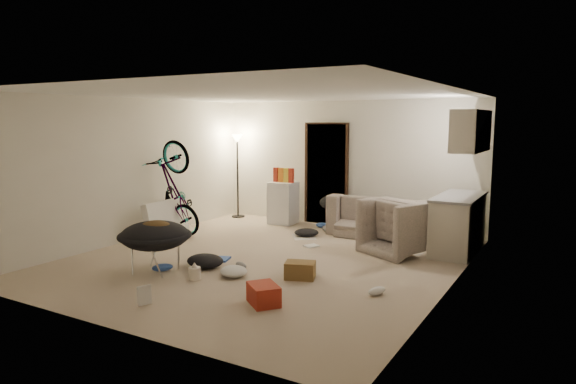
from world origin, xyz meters
The scene contains 39 objects.
floor centered at (0.00, 0.00, -0.01)m, with size 5.50×6.00×0.02m, color #BAA68F.
ceiling centered at (0.00, 0.00, 2.51)m, with size 5.50×6.00×0.02m, color white.
wall_back centered at (0.00, 3.01, 1.25)m, with size 5.50×0.02×2.50m, color silver.
wall_front centered at (0.00, -3.01, 1.25)m, with size 5.50×0.02×2.50m, color silver.
wall_left centered at (-2.76, 0.00, 1.25)m, with size 0.02×6.00×2.50m, color silver.
wall_right centered at (2.76, 0.00, 1.25)m, with size 0.02×6.00×2.50m, color silver.
doorway centered at (-0.40, 2.97, 1.02)m, with size 0.85×0.10×2.04m, color black.
door_trim centered at (-0.40, 2.94, 1.02)m, with size 0.97×0.04×2.10m, color black.
floor_lamp centered at (-2.40, 2.65, 1.31)m, with size 0.28×0.28×1.81m.
kitchen_counter centered at (2.43, 2.00, 0.44)m, with size 0.60×1.50×0.88m, color beige.
counter_top centered at (2.43, 2.00, 0.90)m, with size 0.64×1.54×0.04m, color gray.
kitchen_uppers centered at (2.56, 2.00, 1.95)m, with size 0.38×1.40×0.65m, color beige.
sofa centered at (0.96, 2.45, 0.27)m, with size 1.87×0.73×0.55m, color #3D453E.
armchair centered at (1.71, 1.52, 0.32)m, with size 0.98×0.86×0.64m, color #3D453E.
bicycle centered at (-2.30, 0.55, 0.47)m, with size 0.63×1.80×0.94m, color black.
book_asset centered at (-0.19, -2.42, 0.01)m, with size 0.17×0.24×0.02m, color #A02718.
mini_fridge centered at (-1.19, 2.55, 0.43)m, with size 0.50×0.50×0.86m, color white.
snack_box_0 centered at (-1.36, 2.55, 1.00)m, with size 0.10×0.07×0.30m, color #A02718.
snack_box_1 centered at (-1.24, 2.55, 1.00)m, with size 0.10×0.07×0.30m, color orange.
snack_box_2 centered at (-1.12, 2.55, 1.00)m, with size 0.10×0.07×0.30m, color yellow.
snack_box_3 centered at (-1.00, 2.55, 1.00)m, with size 0.10×0.07×0.30m, color #A02718.
saucer_chair centered at (-0.98, -1.31, 0.43)m, with size 1.02×1.02×0.72m.
hoodie centered at (-0.93, -1.34, 0.64)m, with size 0.48×0.40×0.22m, color #483219.
sofa_drape centered at (0.01, 2.45, 0.54)m, with size 0.56×0.46×0.28m, color black.
tv_box centered at (-2.30, 0.31, 0.35)m, with size 0.13×1.05×0.69m, color silver.
drink_case_a centered at (0.91, -0.55, 0.11)m, with size 0.40×0.28×0.23m, color brown.
drink_case_b centered at (1.01, -1.62, 0.12)m, with size 0.41×0.30×0.24m, color #A02718.
juicer centered at (-0.30, -1.29, 0.10)m, with size 0.16×0.16×0.23m.
newspaper centered at (-0.22, 1.66, 0.00)m, with size 0.40×0.53×0.01m, color silver.
book_blue centered at (-0.56, -0.34, 0.01)m, with size 0.20×0.27×0.03m, color #3258B5.
book_white centered at (0.23, 1.09, 0.01)m, with size 0.18×0.24×0.02m, color silver.
shoe_0 centered at (-0.27, 2.55, 0.05)m, with size 0.28×0.12×0.10m, color #3258B5.
shoe_1 centered at (-0.07, 2.28, 0.05)m, with size 0.29×0.12×0.11m, color slate.
shoe_2 centered at (-0.94, -1.24, 0.05)m, with size 0.30×0.12×0.11m, color #3258B5.
shoe_3 centered at (-0.06, -0.56, 0.05)m, with size 0.24×0.10×0.09m, color slate.
shoe_4 centered at (2.04, -0.67, 0.05)m, with size 0.28×0.11×0.10m, color white.
clothes_lump_a centered at (-0.55, -0.77, 0.09)m, with size 0.56×0.48×0.18m, color black.
clothes_lump_b centered at (-0.21, 1.74, 0.07)m, with size 0.45×0.39×0.14m, color black.
clothes_lump_c centered at (0.07, -0.92, 0.07)m, with size 0.43×0.37×0.13m, color silver.
Camera 1 is at (4.11, -6.43, 2.12)m, focal length 32.00 mm.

